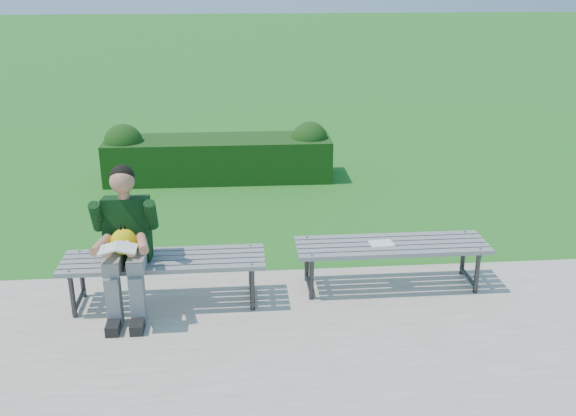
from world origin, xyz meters
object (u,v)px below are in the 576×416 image
Objects in this scene: bench_right at (391,249)px; paper_sheet at (381,243)px; seated_boy at (125,238)px; bench_left at (164,264)px; hedge at (217,156)px.

paper_sheet is at bearing 180.00° from bench_right.
bench_left is at bearing 17.17° from seated_boy.
seated_boy reaches higher than hedge.
paper_sheet is at bearing 6.00° from seated_boy.
bench_right is (2.11, 0.15, 0.00)m from bench_left.
bench_right is at bearing -64.68° from hedge.
bench_right is at bearing 5.76° from seated_boy.
seated_boy is 2.33m from paper_sheet.
bench_right is at bearing 4.07° from bench_left.
bench_right reaches higher than paper_sheet.
hedge reaches higher than bench_left.
bench_right is 0.12m from paper_sheet.
bench_left is 1.37× the size of seated_boy.
bench_left is (-0.41, -3.74, 0.07)m from hedge.
seated_boy is at bearing -100.46° from hedge.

